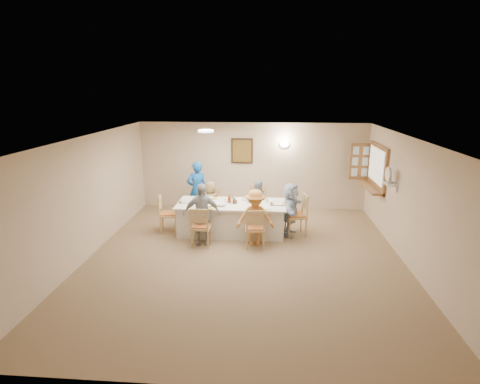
# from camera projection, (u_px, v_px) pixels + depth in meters

# --- Properties ---
(ground) EXTENTS (7.00, 7.00, 0.00)m
(ground) POSITION_uv_depth(u_px,v_px,m) (244.00, 259.00, 7.78)
(ground) COLOR #96785C
(room_walls) EXTENTS (7.00, 7.00, 7.00)m
(room_walls) POSITION_uv_depth(u_px,v_px,m) (245.00, 188.00, 7.37)
(room_walls) COLOR beige
(room_walls) RESTS_ON ground
(wall_picture) EXTENTS (0.62, 0.05, 0.72)m
(wall_picture) POSITION_uv_depth(u_px,v_px,m) (242.00, 151.00, 10.67)
(wall_picture) COLOR #3D2315
(wall_picture) RESTS_ON room_walls
(wall_sconce) EXTENTS (0.26, 0.09, 0.18)m
(wall_sconce) POSITION_uv_depth(u_px,v_px,m) (284.00, 144.00, 10.51)
(wall_sconce) COLOR white
(wall_sconce) RESTS_ON room_walls
(ceiling_light) EXTENTS (0.36, 0.36, 0.05)m
(ceiling_light) POSITION_uv_depth(u_px,v_px,m) (206.00, 131.00, 8.63)
(ceiling_light) COLOR white
(ceiling_light) RESTS_ON room_walls
(serving_hatch) EXTENTS (0.06, 1.50, 1.15)m
(serving_hatch) POSITION_uv_depth(u_px,v_px,m) (377.00, 167.00, 9.45)
(serving_hatch) COLOR olive
(serving_hatch) RESTS_ON room_walls
(hatch_sill) EXTENTS (0.30, 1.50, 0.05)m
(hatch_sill) POSITION_uv_depth(u_px,v_px,m) (371.00, 187.00, 9.59)
(hatch_sill) COLOR olive
(hatch_sill) RESTS_ON room_walls
(shutter_door) EXTENTS (0.55, 0.04, 1.00)m
(shutter_door) POSITION_uv_depth(u_px,v_px,m) (360.00, 161.00, 10.20)
(shutter_door) COLOR olive
(shutter_door) RESTS_ON room_walls
(fan_shelf) EXTENTS (0.22, 0.36, 0.03)m
(fan_shelf) POSITION_uv_depth(u_px,v_px,m) (390.00, 184.00, 8.18)
(fan_shelf) COLOR white
(fan_shelf) RESTS_ON room_walls
(desk_fan) EXTENTS (0.30, 0.30, 0.28)m
(desk_fan) POSITION_uv_depth(u_px,v_px,m) (390.00, 177.00, 8.14)
(desk_fan) COLOR #A5A5A8
(desk_fan) RESTS_ON fan_shelf
(dining_table) EXTENTS (2.60, 1.10, 0.76)m
(dining_table) POSITION_uv_depth(u_px,v_px,m) (231.00, 218.00, 9.07)
(dining_table) COLOR white
(dining_table) RESTS_ON ground
(chair_back_left) EXTENTS (0.46, 0.46, 0.89)m
(chair_back_left) POSITION_uv_depth(u_px,v_px,m) (212.00, 205.00, 9.87)
(chair_back_left) COLOR tan
(chair_back_left) RESTS_ON ground
(chair_back_right) EXTENTS (0.50, 0.50, 0.98)m
(chair_back_right) POSITION_uv_depth(u_px,v_px,m) (257.00, 205.00, 9.77)
(chair_back_right) COLOR tan
(chair_back_right) RESTS_ON ground
(chair_front_left) EXTENTS (0.45, 0.45, 0.93)m
(chair_front_left) POSITION_uv_depth(u_px,v_px,m) (201.00, 226.00, 8.32)
(chair_front_left) COLOR tan
(chair_front_left) RESTS_ON ground
(chair_front_right) EXTENTS (0.48, 0.48, 0.92)m
(chair_front_right) POSITION_uv_depth(u_px,v_px,m) (255.00, 227.00, 8.24)
(chair_front_right) COLOR tan
(chair_front_right) RESTS_ON ground
(chair_left_end) EXTENTS (0.50, 0.50, 0.92)m
(chair_left_end) POSITION_uv_depth(u_px,v_px,m) (168.00, 214.00, 9.17)
(chair_left_end) COLOR tan
(chair_left_end) RESTS_ON ground
(chair_right_end) EXTENTS (0.57, 0.57, 1.01)m
(chair_right_end) POSITION_uv_depth(u_px,v_px,m) (296.00, 215.00, 8.92)
(chair_right_end) COLOR tan
(chair_right_end) RESTS_ON ground
(diner_back_left) EXTENTS (0.68, 0.56, 1.13)m
(diner_back_left) POSITION_uv_depth(u_px,v_px,m) (211.00, 202.00, 9.72)
(diner_back_left) COLOR olive
(diner_back_left) RESTS_ON ground
(diner_back_right) EXTENTS (0.62, 0.51, 1.18)m
(diner_back_right) POSITION_uv_depth(u_px,v_px,m) (257.00, 202.00, 9.62)
(diner_back_right) COLOR #909FB0
(diner_back_right) RESTS_ON ground
(diner_front_left) EXTENTS (0.96, 0.66, 1.41)m
(diner_front_left) POSITION_uv_depth(u_px,v_px,m) (202.00, 214.00, 8.38)
(diner_front_left) COLOR #A7A7A7
(diner_front_left) RESTS_ON ground
(diner_front_right) EXTENTS (0.93, 0.66, 1.29)m
(diner_front_right) POSITION_uv_depth(u_px,v_px,m) (255.00, 218.00, 8.30)
(diner_front_right) COLOR orange
(diner_front_right) RESTS_ON ground
(diner_right_end) EXTENTS (1.34, 0.84, 1.28)m
(diner_right_end) POSITION_uv_depth(u_px,v_px,m) (291.00, 209.00, 8.90)
(diner_right_end) COLOR silver
(diner_right_end) RESTS_ON ground
(caregiver) EXTENTS (0.85, 0.81, 1.54)m
(caregiver) POSITION_uv_depth(u_px,v_px,m) (197.00, 190.00, 10.15)
(caregiver) COLOR #1355AB
(caregiver) RESTS_ON ground
(placemat_fl) EXTENTS (0.36, 0.27, 0.01)m
(placemat_fl) POSITION_uv_depth(u_px,v_px,m) (204.00, 208.00, 8.61)
(placemat_fl) COLOR #472B19
(placemat_fl) RESTS_ON dining_table
(plate_fl) EXTENTS (0.23, 0.23, 0.01)m
(plate_fl) POSITION_uv_depth(u_px,v_px,m) (204.00, 207.00, 8.61)
(plate_fl) COLOR white
(plate_fl) RESTS_ON dining_table
(napkin_fl) EXTENTS (0.14, 0.14, 0.01)m
(napkin_fl) POSITION_uv_depth(u_px,v_px,m) (211.00, 208.00, 8.55)
(napkin_fl) COLOR yellow
(napkin_fl) RESTS_ON dining_table
(placemat_fr) EXTENTS (0.33, 0.25, 0.01)m
(placemat_fr) POSITION_uv_depth(u_px,v_px,m) (256.00, 209.00, 8.52)
(placemat_fr) COLOR #472B19
(placemat_fr) RESTS_ON dining_table
(plate_fr) EXTENTS (0.22, 0.22, 0.01)m
(plate_fr) POSITION_uv_depth(u_px,v_px,m) (256.00, 209.00, 8.52)
(plate_fr) COLOR white
(plate_fr) RESTS_ON dining_table
(napkin_fr) EXTENTS (0.14, 0.14, 0.01)m
(napkin_fr) POSITION_uv_depth(u_px,v_px,m) (263.00, 210.00, 8.46)
(napkin_fr) COLOR yellow
(napkin_fr) RESTS_ON dining_table
(placemat_bl) EXTENTS (0.36, 0.27, 0.01)m
(placemat_bl) POSITION_uv_depth(u_px,v_px,m) (209.00, 198.00, 9.42)
(placemat_bl) COLOR #472B19
(placemat_bl) RESTS_ON dining_table
(plate_bl) EXTENTS (0.23, 0.23, 0.01)m
(plate_bl) POSITION_uv_depth(u_px,v_px,m) (209.00, 197.00, 9.42)
(plate_bl) COLOR white
(plate_bl) RESTS_ON dining_table
(napkin_bl) EXTENTS (0.13, 0.13, 0.01)m
(napkin_bl) POSITION_uv_depth(u_px,v_px,m) (216.00, 198.00, 9.35)
(napkin_bl) COLOR yellow
(napkin_bl) RESTS_ON dining_table
(placemat_br) EXTENTS (0.36, 0.27, 0.01)m
(placemat_br) POSITION_uv_depth(u_px,v_px,m) (257.00, 199.00, 9.33)
(placemat_br) COLOR #472B19
(placemat_br) RESTS_ON dining_table
(plate_br) EXTENTS (0.24, 0.24, 0.01)m
(plate_br) POSITION_uv_depth(u_px,v_px,m) (257.00, 198.00, 9.33)
(plate_br) COLOR white
(plate_br) RESTS_ON dining_table
(napkin_br) EXTENTS (0.13, 0.13, 0.01)m
(napkin_br) POSITION_uv_depth(u_px,v_px,m) (264.00, 199.00, 9.27)
(napkin_br) COLOR yellow
(napkin_br) RESTS_ON dining_table
(placemat_le) EXTENTS (0.34, 0.25, 0.01)m
(placemat_le) POSITION_uv_depth(u_px,v_px,m) (186.00, 202.00, 9.05)
(placemat_le) COLOR #472B19
(placemat_le) RESTS_ON dining_table
(plate_le) EXTENTS (0.25, 0.25, 0.02)m
(plate_le) POSITION_uv_depth(u_px,v_px,m) (186.00, 202.00, 9.05)
(plate_le) COLOR white
(plate_le) RESTS_ON dining_table
(napkin_le) EXTENTS (0.14, 0.14, 0.01)m
(napkin_le) POSITION_uv_depth(u_px,v_px,m) (193.00, 203.00, 8.99)
(napkin_le) COLOR yellow
(napkin_le) RESTS_ON dining_table
(placemat_re) EXTENTS (0.37, 0.28, 0.01)m
(placemat_re) POSITION_uv_depth(u_px,v_px,m) (278.00, 204.00, 8.89)
(placemat_re) COLOR #472B19
(placemat_re) RESTS_ON dining_table
(plate_re) EXTENTS (0.26, 0.26, 0.02)m
(plate_re) POSITION_uv_depth(u_px,v_px,m) (278.00, 204.00, 8.88)
(plate_re) COLOR white
(plate_re) RESTS_ON dining_table
(napkin_re) EXTENTS (0.14, 0.14, 0.01)m
(napkin_re) POSITION_uv_depth(u_px,v_px,m) (286.00, 205.00, 8.82)
(napkin_re) COLOR yellow
(napkin_re) RESTS_ON dining_table
(teacup_a) EXTENTS (0.14, 0.14, 0.08)m
(teacup_a) POSITION_uv_depth(u_px,v_px,m) (197.00, 205.00, 8.71)
(teacup_a) COLOR white
(teacup_a) RESTS_ON dining_table
(teacup_b) EXTENTS (0.12, 0.12, 0.09)m
(teacup_b) POSITION_uv_depth(u_px,v_px,m) (250.00, 196.00, 9.46)
(teacup_b) COLOR white
(teacup_b) RESTS_ON dining_table
(bowl_a) EXTENTS (0.37, 0.37, 0.06)m
(bowl_a) POSITION_uv_depth(u_px,v_px,m) (221.00, 205.00, 8.77)
(bowl_a) COLOR white
(bowl_a) RESTS_ON dining_table
(bowl_b) EXTENTS (0.20, 0.20, 0.06)m
(bowl_b) POSITION_uv_depth(u_px,v_px,m) (245.00, 199.00, 9.21)
(bowl_b) COLOR white
(bowl_b) RESTS_ON dining_table
(condiment_ketchup) EXTENTS (0.14, 0.14, 0.21)m
(condiment_ketchup) POSITION_uv_depth(u_px,v_px,m) (229.00, 198.00, 9.00)
(condiment_ketchup) COLOR #A8300E
(condiment_ketchup) RESTS_ON dining_table
(condiment_brown) EXTENTS (0.11, 0.11, 0.20)m
(condiment_brown) POSITION_uv_depth(u_px,v_px,m) (232.00, 199.00, 8.98)
(condiment_brown) COLOR #573117
(condiment_brown) RESTS_ON dining_table
(condiment_malt) EXTENTS (0.12, 0.12, 0.14)m
(condiment_malt) POSITION_uv_depth(u_px,v_px,m) (235.00, 201.00, 8.93)
(condiment_malt) COLOR #573117
(condiment_malt) RESTS_ON dining_table
(drinking_glass) EXTENTS (0.06, 0.06, 0.09)m
(drinking_glass) POSITION_uv_depth(u_px,v_px,m) (225.00, 200.00, 9.02)
(drinking_glass) COLOR silver
(drinking_glass) RESTS_ON dining_table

